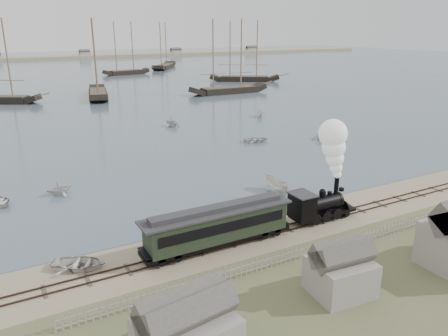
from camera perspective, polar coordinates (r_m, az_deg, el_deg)
ground at (r=39.94m, az=0.71°, el=-8.31°), size 600.00×600.00×0.00m
harbor_water at (r=202.71m, az=-24.19°, el=11.37°), size 600.00×336.00×0.06m
rail_track at (r=38.39m, az=2.20°, el=-9.40°), size 120.00×1.80×0.16m
picket_fence_west at (r=31.94m, az=-3.41°, el=-15.65°), size 19.00×0.10×1.20m
picket_fence_east at (r=42.23m, az=21.11°, el=-8.09°), size 15.00×0.10×1.20m
shed_mid at (r=32.65m, az=14.77°, el=-15.46°), size 4.00×3.50×3.60m
far_spit at (r=282.28m, az=-25.82°, el=12.57°), size 500.00×20.00×1.80m
locomotive at (r=42.32m, az=13.86°, el=-1.04°), size 7.45×2.78×9.29m
passenger_coach at (r=36.50m, az=-0.82°, el=-7.40°), size 13.25×2.55×3.22m
beached_dinghy at (r=35.91m, az=-18.41°, el=-11.75°), size 4.59×5.01×0.85m
rowboat_1 at (r=51.30m, az=-20.72°, el=-2.49°), size 2.88×3.18×1.45m
rowboat_2 at (r=49.06m, az=6.77°, el=-2.26°), size 4.15×1.85×1.56m
rowboat_3 at (r=70.52m, az=4.24°, el=3.75°), size 3.88×4.68×0.84m
rowboat_4 at (r=73.65m, az=12.41°, el=4.23°), size 3.62×3.62×1.45m
rowboat_5 at (r=90.68m, az=4.69°, el=7.06°), size 3.58×2.41×1.29m
rowboat_7 at (r=82.08m, az=-6.83°, el=6.02°), size 4.09×3.79×1.77m
schooner_3 at (r=120.02m, az=-16.52°, el=13.55°), size 9.39×22.20×20.00m
schooner_4 at (r=123.08m, az=0.63°, el=14.35°), size 22.74×5.44×20.00m
schooner_5 at (r=152.11m, az=2.74°, el=15.00°), size 22.93×17.03×20.00m
schooner_8 at (r=177.99m, az=-12.83°, el=15.01°), size 18.66×6.55×20.00m
schooner_9 at (r=202.77m, az=-7.90°, el=15.57°), size 19.72×24.86×20.00m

